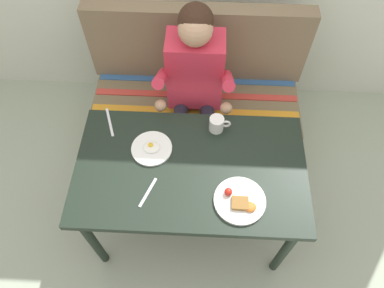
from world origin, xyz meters
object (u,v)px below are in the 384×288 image
at_px(couch, 196,103).
at_px(coffee_mug, 217,124).
at_px(plate_eggs, 152,148).
at_px(fork, 148,192).
at_px(table, 191,175).
at_px(plate_breakfast, 240,201).
at_px(person, 195,81).
at_px(knife, 110,122).

height_order(couch, coffee_mug, couch).
distance_m(plate_eggs, fork, 0.25).
bearing_deg(plate_eggs, coffee_mug, 23.59).
height_order(couch, fork, couch).
relative_size(plate_eggs, coffee_mug, 1.84).
xyz_separation_m(table, coffee_mug, (0.13, 0.25, 0.13)).
distance_m(plate_breakfast, plate_eggs, 0.54).
bearing_deg(person, plate_breakfast, -71.88).
bearing_deg(knife, coffee_mug, -21.26).
bearing_deg(plate_eggs, knife, 146.97).
bearing_deg(plate_breakfast, knife, 147.97).
bearing_deg(plate_eggs, table, -25.35).
bearing_deg(knife, couch, 27.14).
height_order(table, coffee_mug, coffee_mug).
xyz_separation_m(plate_breakfast, fork, (-0.45, 0.03, -0.01)).
xyz_separation_m(couch, plate_eggs, (-0.21, -0.66, 0.41)).
relative_size(table, couch, 0.83).
distance_m(person, plate_breakfast, 0.81).
height_order(plate_eggs, coffee_mug, coffee_mug).
xyz_separation_m(person, fork, (-0.20, -0.74, -0.01)).
relative_size(couch, plate_breakfast, 5.68).
height_order(fork, knife, same).
bearing_deg(fork, coffee_mug, 72.50).
height_order(coffee_mug, knife, coffee_mug).
bearing_deg(couch, person, -91.68).
xyz_separation_m(person, knife, (-0.46, -0.32, -0.01)).
bearing_deg(plate_eggs, fork, -87.95).
bearing_deg(coffee_mug, knife, 178.49).
xyz_separation_m(plate_eggs, fork, (0.01, -0.25, -0.01)).
bearing_deg(fork, plate_eggs, 114.16).
distance_m(person, plate_eggs, 0.53).
bearing_deg(table, fork, -142.96).
bearing_deg(knife, plate_eggs, -52.78).
xyz_separation_m(plate_breakfast, coffee_mug, (-0.12, 0.43, 0.04)).
distance_m(plate_breakfast, fork, 0.45).
bearing_deg(plate_eggs, plate_breakfast, -31.47).
bearing_deg(coffee_mug, person, 111.85).
bearing_deg(coffee_mug, table, -117.62).
bearing_deg(table, person, 90.50).
height_order(plate_breakfast, coffee_mug, coffee_mug).
xyz_separation_m(person, plate_eggs, (-0.21, -0.49, -0.00)).
xyz_separation_m(table, knife, (-0.47, 0.27, 0.08)).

